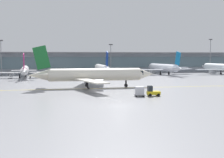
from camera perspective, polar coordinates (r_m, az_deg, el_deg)
name	(u,v)px	position (r m, az deg, el deg)	size (l,w,h in m)	color
ground_plane	(120,106)	(47.80, 1.55, -5.30)	(400.00, 400.00, 0.00)	gray
taxiway_centreline_stripe	(97,88)	(73.10, -2.98, -1.84)	(110.00, 0.36, 0.01)	yellow
terminal_concourse	(61,62)	(136.28, -9.82, 3.18)	(210.15, 11.00, 9.60)	#8C939E
gate_airplane_2	(25,70)	(111.97, -16.52, 1.62)	(25.31, 27.13, 9.01)	white
gate_airplane_3	(102,69)	(116.33, -1.97, 2.03)	(27.39, 29.56, 9.79)	white
gate_airplane_4	(163,68)	(126.98, 9.88, 2.18)	(27.45, 29.54, 9.79)	silver
gate_airplane_5	(223,67)	(136.69, 20.63, 2.12)	(27.40, 29.56, 9.79)	white
taxiing_regional_jet	(93,75)	(74.70, -3.65, 0.76)	(32.28, 29.89, 10.69)	silver
baggage_tug	(152,92)	(59.93, 7.83, -2.45)	(2.79, 1.97, 2.10)	yellow
cargo_dolly_lead	(140,91)	(59.31, 5.36, -2.34)	(2.33, 1.92, 1.94)	#595B60
apron_light_mast_1	(1,56)	(128.82, -20.68, 4.20)	(1.80, 0.36, 14.44)	gray
apron_light_mast_2	(111,57)	(134.36, -0.24, 4.25)	(1.80, 0.36, 13.27)	gray
apron_light_mast_3	(210,54)	(154.41, 18.50, 4.62)	(1.80, 0.36, 16.22)	gray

